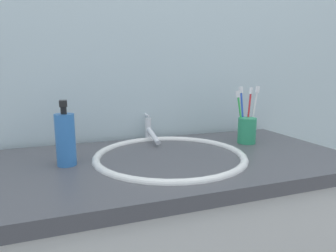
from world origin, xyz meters
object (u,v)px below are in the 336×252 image
(toothbrush_cup, at_px, (247,131))
(toothbrush_green, at_px, (240,113))
(faucet, at_px, (151,131))
(toothbrush_blue, at_px, (242,110))
(soap_dispenser, at_px, (65,139))
(toothbrush_red, at_px, (249,111))
(toothbrush_white, at_px, (254,110))

(toothbrush_cup, xyz_separation_m, toothbrush_green, (-0.02, 0.02, 0.06))
(faucet, xyz_separation_m, toothbrush_blue, (0.32, -0.12, 0.08))
(toothbrush_cup, relative_size, soap_dispenser, 0.51)
(toothbrush_cup, relative_size, toothbrush_red, 0.48)
(toothbrush_cup, height_order, toothbrush_blue, toothbrush_blue)
(toothbrush_white, relative_size, soap_dispenser, 1.10)
(toothbrush_cup, bearing_deg, toothbrush_white, 22.13)
(faucet, height_order, soap_dispenser, soap_dispenser)
(toothbrush_white, bearing_deg, toothbrush_red, 164.27)
(soap_dispenser, bearing_deg, toothbrush_green, 6.44)
(toothbrush_white, xyz_separation_m, soap_dispenser, (-0.66, -0.06, -0.04))
(toothbrush_green, bearing_deg, toothbrush_blue, 33.38)
(faucet, xyz_separation_m, soap_dispenser, (-0.31, -0.20, 0.04))
(toothbrush_blue, distance_m, soap_dispenser, 0.63)
(toothbrush_red, bearing_deg, soap_dispenser, -173.93)
(toothbrush_cup, bearing_deg, soap_dispenser, -175.65)
(toothbrush_red, xyz_separation_m, toothbrush_white, (0.02, -0.01, 0.00))
(faucet, relative_size, soap_dispenser, 0.91)
(toothbrush_cup, bearing_deg, toothbrush_green, 130.53)
(toothbrush_cup, distance_m, soap_dispenser, 0.63)
(toothbrush_blue, relative_size, soap_dispenser, 1.09)
(toothbrush_blue, xyz_separation_m, toothbrush_white, (0.04, -0.02, 0.00))
(toothbrush_blue, height_order, soap_dispenser, toothbrush_blue)
(toothbrush_red, bearing_deg, toothbrush_white, -15.73)
(faucet, height_order, toothbrush_blue, toothbrush_blue)
(faucet, bearing_deg, toothbrush_red, -21.23)
(toothbrush_green, relative_size, soap_dispenser, 1.01)
(toothbrush_white, height_order, toothbrush_green, toothbrush_white)
(toothbrush_cup, bearing_deg, toothbrush_red, 47.69)
(faucet, xyz_separation_m, toothbrush_white, (0.36, -0.14, 0.08))
(faucet, distance_m, soap_dispenser, 0.37)
(soap_dispenser, bearing_deg, toothbrush_cup, 4.35)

